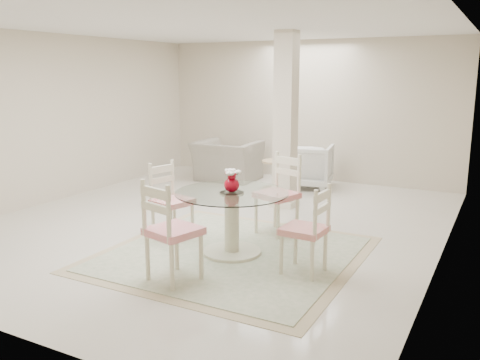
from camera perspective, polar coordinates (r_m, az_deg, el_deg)
The scene contains 13 objects.
ground at distance 7.24m, azimuth -2.77°, elevation -4.74°, with size 7.00×7.00×0.00m, color silver.
room_shell at distance 6.94m, azimuth -2.92°, elevation 10.11°, with size 6.02×7.02×2.71m.
column at distance 7.90m, azimuth 5.15°, elevation 6.62°, with size 0.30×0.30×2.70m, color beige.
area_rug at distance 5.99m, azimuth -0.91°, elevation -8.26°, with size 2.84×2.84×0.02m.
dining_table at distance 5.87m, azimuth -0.92°, elevation -4.85°, with size 1.29×1.29×0.75m.
red_vase at distance 5.74m, azimuth -0.93°, elevation -0.07°, with size 0.20×0.19×0.27m.
dining_chair_east at distance 5.29m, azimuth 7.90°, elevation -4.86°, with size 0.45×0.45×1.06m.
dining_chair_north at distance 6.62m, azimuth 4.59°, elevation -0.88°, with size 0.58×0.58×1.16m.
dining_chair_west at distance 6.48m, azimuth -8.03°, elevation -1.65°, with size 0.52×0.52×1.07m.
dining_chair_south at distance 5.07m, azimuth -8.15°, elevation -4.93°, with size 0.57×0.57×1.17m.
recliner_taupe at distance 9.97m, azimuth -1.44°, elevation 2.18°, with size 1.18×1.04×0.77m, color gray.
armchair_white at distance 9.44m, azimuth 7.61°, elevation 1.61°, with size 0.85×0.88×0.80m, color white.
side_table at distance 9.12m, azimuth 4.11°, elevation 0.38°, with size 0.52×0.52×0.55m.
Camera 1 is at (3.56, -5.95, 2.08)m, focal length 38.00 mm.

